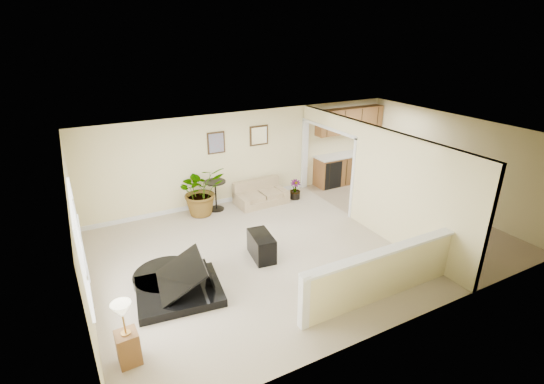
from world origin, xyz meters
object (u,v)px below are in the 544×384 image
piano_bench (261,246)px  small_plant (295,191)px  palm_plant (201,191)px  accent_table (216,192)px  piano (172,264)px  loveseat (260,192)px  lamp_stand (127,338)px

piano_bench → small_plant: size_ratio=1.42×
palm_plant → accent_table: bearing=9.0°
piano_bench → small_plant: (2.25, 2.38, -0.03)m
piano_bench → palm_plant: bearing=99.0°
piano → small_plant: 5.01m
loveseat → lamp_stand: 6.00m
piano → small_plant: piano is taller
piano → small_plant: (4.20, 2.71, -0.35)m
small_plant → lamp_stand: bearing=-142.1°
piano → piano_bench: piano is taller
accent_table → small_plant: 2.30m
accent_table → lamp_stand: 5.30m
palm_plant → lamp_stand: size_ratio=1.27×
piano_bench → loveseat: (1.25, 2.59, 0.04)m
piano_bench → accent_table: 2.73m
lamp_stand → loveseat: bearing=45.3°
accent_table → small_plant: bearing=-8.5°
piano_bench → loveseat: size_ratio=0.56×
lamp_stand → palm_plant: bearing=59.5°
loveseat → lamp_stand: (-4.22, -4.26, 0.14)m
accent_table → palm_plant: size_ratio=0.62×
accent_table → piano: bearing=-122.5°
accent_table → lamp_stand: (-2.96, -4.40, -0.08)m
lamp_stand → piano_bench: bearing=29.5°
piano → small_plant: bearing=40.0°
loveseat → accent_table: 1.28m
small_plant → piano_bench: bearing=-133.4°
piano_bench → lamp_stand: (-2.97, -1.68, 0.17)m
piano → accent_table: bearing=64.7°
loveseat → accent_table: size_ratio=1.75×
piano_bench → accent_table: accent_table is taller
loveseat → lamp_stand: bearing=-136.7°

